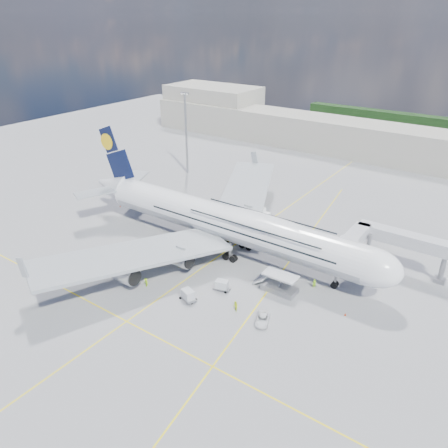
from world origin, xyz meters
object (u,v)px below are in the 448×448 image
Objects in this scene: dolly_row_c at (116,266)px; cone_wing_right_inner at (183,261)px; light_mast at (186,132)px; crew_nose at (314,284)px; dolly_nose_far at (188,295)px; cargo_loader at (279,285)px; baggage_tug at (145,260)px; crew_loader at (235,306)px; airliner at (228,223)px; jet_bridge at (383,241)px; cone_tail at (120,206)px; cone_wing_left_outer at (225,203)px; catering_truck_outer at (248,193)px; crew_van at (274,272)px; cone_nose at (345,314)px; dolly_row_a at (110,258)px; crew_wing at (134,272)px; dolly_row_b at (109,262)px; service_van at (263,319)px; catering_truck_inner at (258,214)px; cone_wing_right_outer at (104,266)px; crew_tug at (146,282)px; dolly_back at (134,255)px; dolly_nose_near at (222,285)px; cone_wing_left_inner at (244,219)px.

cone_wing_right_inner is at bearing 70.70° from dolly_row_c.
crew_nose is at bearing -31.11° from light_mast.
dolly_nose_far is at bearing 23.27° from dolly_row_c.
cargo_loader is 28.69m from baggage_tug.
crew_nose is 16.80m from crew_loader.
airliner reaches higher than jet_bridge.
dolly_nose_far reaches higher than cone_tail.
cone_wing_left_outer is (-19.66, 39.97, -0.82)m from dolly_nose_far.
catering_truck_outer is 39.83m from crew_van.
cargo_loader is at bearing 64.44° from dolly_nose_far.
cone_nose is 67.67m from cone_tail.
cone_wing_right_inner is 34.44m from cone_tail.
airliner is 9.28× the size of cargo_loader.
light_mast is at bearing 139.00° from airliner.
crew_wing is (7.81, -0.76, -0.18)m from dolly_row_a.
cargo_loader reaches higher than dolly_row_b.
crew_nose is 3.02× the size of cone_wing_left_outer.
service_van reaches higher than cone_tail.
crew_nose is 0.95× the size of crew_loader.
airliner is 126.99× the size of cone_wing_left_outer.
dolly_nose_far is at bearing -18.26° from dolly_row_b.
catering_truck_inner is 9.54× the size of cone_wing_left_outer.
cone_wing_right_outer is at bearing -105.42° from catering_truck_inner.
crew_tug is (12.27, -1.68, 0.54)m from dolly_row_b.
dolly_back is 0.88× the size of dolly_nose_near.
dolly_row_b is 1.89× the size of crew_tug.
cone_wing_left_inner is (4.04, 34.43, -0.61)m from crew_wing.
jet_bridge reaches higher than crew_van.
catering_truck_inner is 38.04m from crew_loader.
dolly_back reaches higher than dolly_row_b.
dolly_row_b is 29.50m from cone_tail.
cone_wing_left_inner is (-18.89, 18.34, -0.67)m from crew_van.
cone_wing_left_outer is (-3.06, -6.73, -1.43)m from catering_truck_outer.
catering_truck_outer is 3.37× the size of crew_van.
cone_wing_left_inner reaches higher than cone_nose.
cone_wing_right_outer is at bearing -138.69° from crew_loader.
light_mast is at bearing 112.76° from cone_wing_right_outer.
baggage_tug is at bearing -140.60° from cone_wing_right_inner.
dolly_row_c is at bearing -101.75° from catering_truck_inner.
cone_tail is at bearing 139.36° from service_van.
catering_truck_inner is 12.31× the size of cone_tail.
cone_wing_right_outer is (-7.46, -1.16, -0.65)m from crew_wing.
service_van reaches higher than cone_wing_left_inner.
cone_wing_left_inner is (11.69, 34.01, -0.05)m from dolly_row_b.
catering_truck_inner reaches higher than service_van.
crew_tug is 37.10m from cone_nose.
dolly_row_a is at bearing -109.39° from cone_wing_left_inner.
dolly_nose_near is at bearing 16.65° from cone_wing_right_outer.
dolly_back is at bearing -88.41° from cone_wing_left_outer.
airliner is 26.20× the size of dolly_back.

